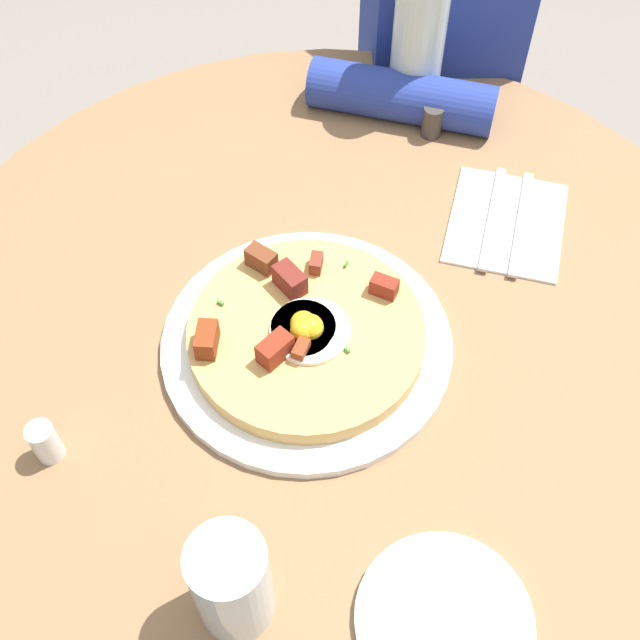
{
  "coord_description": "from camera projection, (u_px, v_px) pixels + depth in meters",
  "views": [
    {
      "loc": [
        -0.54,
        0.02,
        1.48
      ],
      "look_at": [
        -0.02,
        0.02,
        0.77
      ],
      "focal_mm": 44.07,
      "sensor_mm": 36.0,
      "label": 1
    }
  ],
  "objects": [
    {
      "name": "water_bottle",
      "position": [
        420.0,
        30.0,
        1.05
      ],
      "size": [
        0.07,
        0.07,
        0.22
      ],
      "primitive_type": "cylinder",
      "color": "silver",
      "rests_on": "dining_table"
    },
    {
      "name": "napkin",
      "position": [
        506.0,
        223.0,
        0.99
      ],
      "size": [
        0.2,
        0.18,
        0.0
      ],
      "primitive_type": "cube",
      "rotation": [
        0.0,
        0.0,
        2.87
      ],
      "color": "white",
      "rests_on": "dining_table"
    },
    {
      "name": "knife",
      "position": [
        521.0,
        223.0,
        0.98
      ],
      "size": [
        0.18,
        0.06,
        0.0
      ],
      "primitive_type": "cube",
      "rotation": [
        0.0,
        0.0,
        2.87
      ],
      "color": "silver",
      "rests_on": "napkin"
    },
    {
      "name": "water_glass",
      "position": [
        232.0,
        583.0,
        0.66
      ],
      "size": [
        0.07,
        0.07,
        0.13
      ],
      "primitive_type": "cylinder",
      "color": "silver",
      "rests_on": "dining_table"
    },
    {
      "name": "ground_plane",
      "position": [
        328.0,
        548.0,
        1.51
      ],
      "size": [
        6.0,
        6.0,
        0.0
      ],
      "primitive_type": "plane",
      "color": "gray"
    },
    {
      "name": "person_seated",
      "position": [
        419.0,
        127.0,
        1.47
      ],
      "size": [
        0.53,
        0.35,
        1.14
      ],
      "color": "#2D2D33",
      "rests_on": "ground_plane"
    },
    {
      "name": "pepper_shaker",
      "position": [
        432.0,
        122.0,
        1.07
      ],
      "size": [
        0.03,
        0.03,
        0.05
      ],
      "primitive_type": "cylinder",
      "color": "#3F3833",
      "rests_on": "dining_table"
    },
    {
      "name": "pizza_plate",
      "position": [
        307.0,
        343.0,
        0.88
      ],
      "size": [
        0.32,
        0.32,
        0.01
      ],
      "primitive_type": "cylinder",
      "color": "white",
      "rests_on": "dining_table"
    },
    {
      "name": "fork",
      "position": [
        493.0,
        217.0,
        0.99
      ],
      "size": [
        0.18,
        0.06,
        0.0
      ],
      "primitive_type": "cube",
      "rotation": [
        0.0,
        0.0,
        2.87
      ],
      "color": "silver",
      "rests_on": "napkin"
    },
    {
      "name": "breakfast_pizza",
      "position": [
        305.0,
        332.0,
        0.86
      ],
      "size": [
        0.26,
        0.26,
        0.05
      ],
      "color": "tan",
      "rests_on": "pizza_plate"
    },
    {
      "name": "salt_shaker",
      "position": [
        45.0,
        442.0,
        0.78
      ],
      "size": [
        0.03,
        0.03,
        0.05
      ],
      "primitive_type": "cylinder",
      "color": "white",
      "rests_on": "dining_table"
    },
    {
      "name": "dining_table",
      "position": [
        331.0,
        395.0,
        1.05
      ],
      "size": [
        1.02,
        1.02,
        0.75
      ],
      "color": "olive",
      "rests_on": "ground_plane"
    },
    {
      "name": "bread_plate",
      "position": [
        444.0,
        620.0,
        0.7
      ],
      "size": [
        0.16,
        0.16,
        0.01
      ],
      "primitive_type": "cylinder",
      "color": "white",
      "rests_on": "dining_table"
    }
  ]
}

